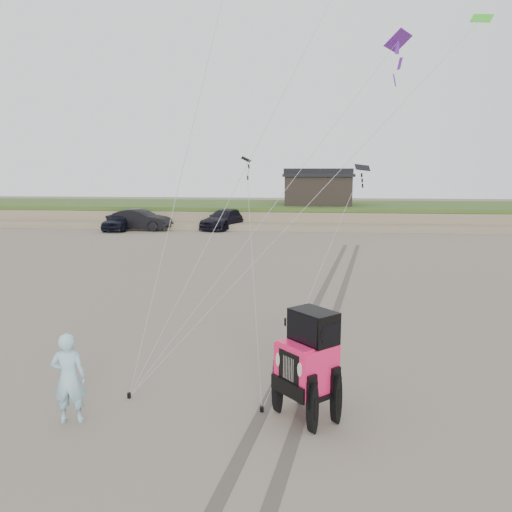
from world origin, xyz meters
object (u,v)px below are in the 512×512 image
Objects in this scene: cabin at (318,188)px; jeep at (306,376)px; truck_b at (140,220)px; man at (69,378)px; truck_a at (121,220)px; truck_c at (225,219)px.

cabin is 1.35× the size of jeep.
man is at bearing -158.47° from truck_b.
truck_a is 32.95m from man.
cabin is 16.67m from truck_b.
man is at bearing -124.91° from jeep.
cabin is 1.14× the size of truck_c.
truck_b is at bearing -153.30° from cabin.
jeep is (15.58, -30.42, 0.09)m from truck_a.
truck_a is (-16.33, -7.54, -2.44)m from cabin.
cabin is at bearing -58.49° from truck_b.
cabin is at bearing 25.26° from truck_a.
jeep reaches higher than truck_c.
jeep reaches higher than truck_a.
cabin reaches higher than man.
truck_b is (1.59, 0.12, 0.07)m from truck_a.
man is at bearing -97.92° from cabin.
truck_a is 2.55× the size of man.
cabin is 18.15m from truck_a.
truck_c is 32.91m from man.
jeep is at bearing -56.28° from truck_c.
jeep is at bearing -91.14° from cabin.
cabin is 39.06m from man.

